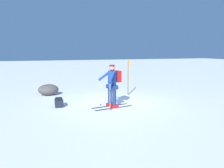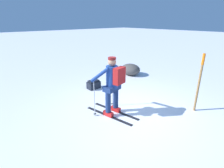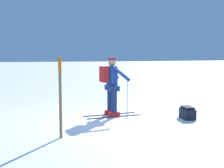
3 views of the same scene
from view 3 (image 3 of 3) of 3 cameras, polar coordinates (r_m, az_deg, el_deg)
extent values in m
plane|color=white|center=(8.27, -1.13, -6.68)|extent=(80.00, 80.00, 0.00)
cube|color=black|center=(9.00, -0.40, -5.58)|extent=(1.57, 0.37, 0.01)
cube|color=red|center=(8.98, -0.40, -5.18)|extent=(0.31, 0.16, 0.12)
cylinder|color=navy|center=(8.91, -0.40, -2.70)|extent=(0.15, 0.15, 0.67)
cube|color=black|center=(8.68, 0.41, -6.02)|extent=(1.57, 0.37, 0.01)
cube|color=red|center=(8.67, 0.41, -5.60)|extent=(0.31, 0.16, 0.12)
cylinder|color=navy|center=(8.60, 0.41, -3.04)|extent=(0.15, 0.15, 0.67)
cube|color=navy|center=(8.71, 0.00, -0.71)|extent=(0.35, 0.53, 0.14)
cylinder|color=navy|center=(8.68, 0.00, 1.28)|extent=(0.32, 0.32, 0.61)
sphere|color=tan|center=(8.65, 0.00, 4.00)|extent=(0.22, 0.22, 0.22)
cylinder|color=maroon|center=(8.65, 0.00, 4.62)|extent=(0.21, 0.21, 0.06)
cube|color=maroon|center=(8.59, -1.49, 1.80)|extent=(0.22, 0.37, 0.43)
cylinder|color=#B2B7BC|center=(9.21, 0.86, -1.94)|extent=(0.02, 0.02, 1.07)
cylinder|color=black|center=(9.29, 0.85, -4.85)|extent=(0.07, 0.07, 0.01)
cylinder|color=navy|center=(9.00, 0.36, 2.11)|extent=(0.39, 0.43, 0.41)
cylinder|color=#B2B7BC|center=(8.50, 2.84, -2.65)|extent=(0.02, 0.02, 1.07)
cylinder|color=black|center=(8.59, 2.83, -5.79)|extent=(0.07, 0.07, 0.01)
cylinder|color=navy|center=(8.47, 1.80, 1.84)|extent=(0.48, 0.32, 0.41)
cube|color=black|center=(8.69, 13.63, -5.30)|extent=(0.31, 0.48, 0.28)
cube|color=black|center=(8.65, 13.65, -4.21)|extent=(0.25, 0.41, 0.06)
cylinder|color=olive|center=(6.61, -9.43, -2.57)|extent=(0.06, 0.06, 1.70)
cylinder|color=orange|center=(6.54, -9.54, 3.46)|extent=(0.07, 0.07, 0.31)
camera|label=1|loc=(16.79, 3.80, 7.39)|focal=35.00mm
camera|label=2|loc=(11.55, -19.45, 9.33)|focal=28.00mm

